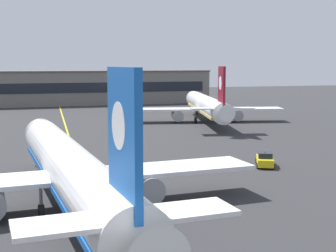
# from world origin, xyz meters

# --- Properties ---
(taxiway_centreline) EXTENTS (10.06, 179.75, 0.01)m
(taxiway_centreline) POSITION_xyz_m (0.00, 30.00, 0.00)
(taxiway_centreline) COLOR yellow
(taxiway_centreline) RESTS_ON ground
(airliner_foreground) EXTENTS (32.26, 41.52, 11.65)m
(airliner_foreground) POSITION_xyz_m (-2.51, 12.79, 3.37)
(airliner_foreground) COLOR white
(airliner_foreground) RESTS_ON ground
(airliner_background) EXTENTS (31.37, 39.97, 11.32)m
(airliner_background) POSITION_xyz_m (30.00, 65.46, 3.27)
(airliner_background) COLOR white
(airliner_background) RESTS_ON ground
(service_car_second) EXTENTS (3.40, 4.57, 1.79)m
(service_car_second) POSITION_xyz_m (20.71, 23.71, 0.77)
(service_car_second) COLOR yellow
(service_car_second) RESTS_ON ground
(terminal_building) EXTENTS (111.64, 12.40, 9.72)m
(terminal_building) POSITION_xyz_m (-7.05, 116.37, 4.87)
(terminal_building) COLOR slate
(terminal_building) RESTS_ON ground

